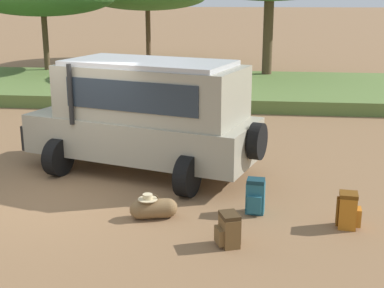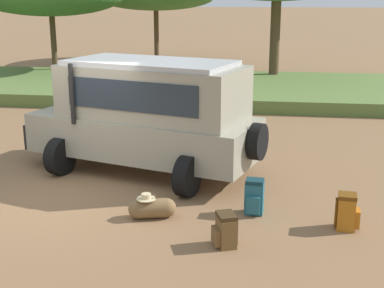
{
  "view_description": "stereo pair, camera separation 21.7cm",
  "coord_description": "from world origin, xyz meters",
  "views": [
    {
      "loc": [
        3.59,
        -9.31,
        3.76
      ],
      "look_at": [
        2.42,
        0.45,
        1.0
      ],
      "focal_mm": 50.0,
      "sensor_mm": 36.0,
      "label": 1
    },
    {
      "loc": [
        3.8,
        -9.28,
        3.76
      ],
      "look_at": [
        2.42,
        0.45,
        1.0
      ],
      "focal_mm": 50.0,
      "sensor_mm": 36.0,
      "label": 2
    }
  ],
  "objects": [
    {
      "name": "backpack_near_rear_wheel",
      "position": [
        3.25,
        -1.73,
        0.26
      ],
      "size": [
        0.43,
        0.44,
        0.53
      ],
      "color": "brown",
      "rests_on": "ground_plane"
    },
    {
      "name": "safari_vehicle",
      "position": [
        1.29,
        1.64,
        1.29
      ],
      "size": [
        5.46,
        3.59,
        2.44
      ],
      "color": "gray",
      "rests_on": "ground_plane"
    },
    {
      "name": "backpack_beside_front_wheel",
      "position": [
        5.19,
        -0.83,
        0.3
      ],
      "size": [
        0.42,
        0.35,
        0.61
      ],
      "color": "#B26619",
      "rests_on": "ground_plane"
    },
    {
      "name": "grass_bank",
      "position": [
        0.0,
        11.31,
        0.22
      ],
      "size": [
        120.0,
        7.0,
        0.44
      ],
      "color": "#5B7538",
      "rests_on": "ground_plane"
    },
    {
      "name": "duffel_bag_low_black_case",
      "position": [
        1.9,
        -0.83,
        0.18
      ],
      "size": [
        0.82,
        0.47,
        0.45
      ],
      "color": "brown",
      "rests_on": "ground_plane"
    },
    {
      "name": "backpack_cluster_center",
      "position": [
        3.65,
        -0.4,
        0.31
      ],
      "size": [
        0.35,
        0.39,
        0.63
      ],
      "color": "#235B6B",
      "rests_on": "ground_plane"
    },
    {
      "name": "ground_plane",
      "position": [
        0.0,
        0.0,
        0.0
      ],
      "size": [
        320.0,
        320.0,
        0.0
      ],
      "primitive_type": "plane",
      "color": "olive"
    }
  ]
}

